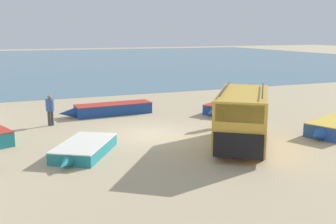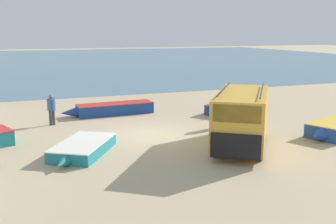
{
  "view_description": "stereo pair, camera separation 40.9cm",
  "coord_description": "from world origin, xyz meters",
  "px_view_note": "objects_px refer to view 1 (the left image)",
  "views": [
    {
      "loc": [
        -5.99,
        -16.92,
        4.79
      ],
      "look_at": [
        0.91,
        0.24,
        1.0
      ],
      "focal_mm": 42.0,
      "sensor_mm": 36.0,
      "label": 1
    },
    {
      "loc": [
        -5.61,
        -17.07,
        4.79
      ],
      "look_at": [
        0.91,
        0.24,
        1.0
      ],
      "focal_mm": 42.0,
      "sensor_mm": 36.0,
      "label": 2
    }
  ],
  "objects_px": {
    "parked_van": "(243,117)",
    "fishing_rowboat_4": "(110,109)",
    "fisherman_0": "(233,105)",
    "fishing_rowboat_0": "(228,107)",
    "fishing_rowboat_3": "(335,128)",
    "fishing_rowboat_1": "(84,149)",
    "fisherman_2": "(50,107)"
  },
  "relations": [
    {
      "from": "fishing_rowboat_3",
      "to": "parked_van",
      "type": "bearing_deg",
      "value": -21.66
    },
    {
      "from": "parked_van",
      "to": "fisherman_0",
      "type": "distance_m",
      "value": 3.91
    },
    {
      "from": "fishing_rowboat_0",
      "to": "fishing_rowboat_3",
      "type": "height_order",
      "value": "fishing_rowboat_3"
    },
    {
      "from": "parked_van",
      "to": "fishing_rowboat_4",
      "type": "xyz_separation_m",
      "value": [
        -3.64,
        8.51,
        -0.96
      ]
    },
    {
      "from": "fishing_rowboat_3",
      "to": "fishing_rowboat_4",
      "type": "relative_size",
      "value": 0.76
    },
    {
      "from": "fishing_rowboat_0",
      "to": "fishing_rowboat_1",
      "type": "relative_size",
      "value": 1.15
    },
    {
      "from": "fishing_rowboat_3",
      "to": "fishing_rowboat_4",
      "type": "height_order",
      "value": "fishing_rowboat_3"
    },
    {
      "from": "parked_van",
      "to": "fishing_rowboat_3",
      "type": "height_order",
      "value": "parked_van"
    },
    {
      "from": "fishing_rowboat_0",
      "to": "fishing_rowboat_4",
      "type": "xyz_separation_m",
      "value": [
        -6.88,
        1.82,
        0.03
      ]
    },
    {
      "from": "fishing_rowboat_4",
      "to": "fisherman_0",
      "type": "relative_size",
      "value": 3.1
    },
    {
      "from": "parked_van",
      "to": "fisherman_0",
      "type": "bearing_deg",
      "value": -169.62
    },
    {
      "from": "fisherman_2",
      "to": "parked_van",
      "type": "bearing_deg",
      "value": 34.77
    },
    {
      "from": "fishing_rowboat_0",
      "to": "fisherman_0",
      "type": "xyz_separation_m",
      "value": [
        -1.58,
        -3.16,
        0.75
      ]
    },
    {
      "from": "parked_van",
      "to": "fisherman_0",
      "type": "height_order",
      "value": "parked_van"
    },
    {
      "from": "fishing_rowboat_4",
      "to": "fisherman_0",
      "type": "bearing_deg",
      "value": 133.81
    },
    {
      "from": "parked_van",
      "to": "fishing_rowboat_4",
      "type": "height_order",
      "value": "parked_van"
    },
    {
      "from": "fishing_rowboat_4",
      "to": "fisherman_2",
      "type": "relative_size",
      "value": 3.4
    },
    {
      "from": "fishing_rowboat_0",
      "to": "fisherman_0",
      "type": "distance_m",
      "value": 3.61
    },
    {
      "from": "parked_van",
      "to": "fisherman_0",
      "type": "xyz_separation_m",
      "value": [
        1.67,
        3.53,
        -0.23
      ]
    },
    {
      "from": "fishing_rowboat_4",
      "to": "fishing_rowboat_1",
      "type": "bearing_deg",
      "value": 65.69
    },
    {
      "from": "fishing_rowboat_3",
      "to": "fishing_rowboat_1",
      "type": "bearing_deg",
      "value": -28.66
    },
    {
      "from": "fishing_rowboat_0",
      "to": "fishing_rowboat_1",
      "type": "distance_m",
      "value": 11.04
    },
    {
      "from": "fishing_rowboat_4",
      "to": "fisherman_2",
      "type": "distance_m",
      "value": 3.87
    },
    {
      "from": "parked_van",
      "to": "fishing_rowboat_0",
      "type": "distance_m",
      "value": 7.5
    },
    {
      "from": "fishing_rowboat_1",
      "to": "fishing_rowboat_4",
      "type": "distance_m",
      "value": 7.68
    },
    {
      "from": "fishing_rowboat_3",
      "to": "fisherman_2",
      "type": "xyz_separation_m",
      "value": [
        -12.31,
        6.91,
        0.62
      ]
    },
    {
      "from": "fishing_rowboat_3",
      "to": "fisherman_2",
      "type": "relative_size",
      "value": 2.58
    },
    {
      "from": "fishing_rowboat_0",
      "to": "fishing_rowboat_4",
      "type": "bearing_deg",
      "value": -48.18
    },
    {
      "from": "fishing_rowboat_3",
      "to": "fishing_rowboat_4",
      "type": "xyz_separation_m",
      "value": [
        -8.81,
        8.45,
        -0.01
      ]
    },
    {
      "from": "fishing_rowboat_0",
      "to": "fishing_rowboat_4",
      "type": "height_order",
      "value": "fishing_rowboat_4"
    },
    {
      "from": "fishing_rowboat_1",
      "to": "fisherman_2",
      "type": "height_order",
      "value": "fisherman_2"
    },
    {
      "from": "fishing_rowboat_4",
      "to": "fisherman_2",
      "type": "xyz_separation_m",
      "value": [
        -3.5,
        -1.54,
        0.63
      ]
    }
  ]
}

